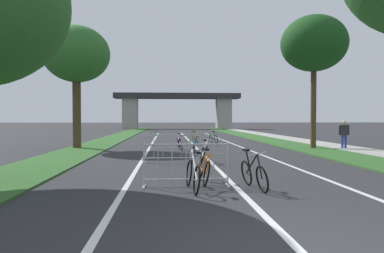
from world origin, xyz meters
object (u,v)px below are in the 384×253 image
object	(u,v)px
tree_right_cypress_far	(314,44)
crowd_barrier_fourth	(205,136)
bicycle_green_2	(213,138)
tree_left_maple_mid	(76,55)
bicycle_teal_5	(193,152)
crowd_barrier_second	(172,149)
bicycle_black_3	(253,174)
bicycle_purple_6	(179,143)
bicycle_orange_4	(204,169)
crowd_barrier_third	(171,141)
bicycle_yellow_0	(196,139)
bicycle_silver_7	(193,174)
bicycle_white_1	(204,154)
crowd_barrier_nearest	(186,166)
pedestrian_in_red_jacket	(344,132)

from	to	relation	value
tree_right_cypress_far	crowd_barrier_fourth	xyz separation A→B (m)	(-5.58, 3.86, -5.25)
bicycle_green_2	tree_right_cypress_far	bearing A→B (deg)	-54.01
tree_left_maple_mid	bicycle_teal_5	bearing A→B (deg)	-46.75
crowd_barrier_second	bicycle_green_2	xyz separation A→B (m)	(2.90, 10.21, -0.17)
bicycle_black_3	bicycle_purple_6	distance (m)	10.70
bicycle_orange_4	bicycle_teal_5	bearing A→B (deg)	-92.69
crowd_barrier_third	bicycle_green_2	bearing A→B (deg)	61.78
bicycle_black_3	bicycle_yellow_0	bearing A→B (deg)	-97.76
bicycle_green_2	bicycle_teal_5	xyz separation A→B (m)	(-2.07, -9.76, 0.02)
tree_right_cypress_far	bicycle_silver_7	distance (m)	14.39
tree_left_maple_mid	crowd_barrier_fourth	world-z (taller)	tree_left_maple_mid
crowd_barrier_third	bicycle_yellow_0	size ratio (longest dim) A/B	1.27
bicycle_green_2	bicycle_silver_7	world-z (taller)	bicycle_silver_7
crowd_barrier_fourth	bicycle_orange_4	xyz separation A→B (m)	(-1.53, -13.98, -0.16)
bicycle_white_1	crowd_barrier_fourth	bearing A→B (deg)	96.98
crowd_barrier_second	crowd_barrier_third	distance (m)	4.81
crowd_barrier_third	bicycle_purple_6	distance (m)	0.72
crowd_barrier_fourth	bicycle_teal_5	size ratio (longest dim) A/B	1.24
bicycle_orange_4	bicycle_silver_7	xyz separation A→B (m)	(-0.36, -0.93, 0.01)
tree_left_maple_mid	crowd_barrier_third	size ratio (longest dim) A/B	3.19
bicycle_black_3	bicycle_purple_6	world-z (taller)	bicycle_black_3
crowd_barrier_fourth	bicycle_orange_4	bearing A→B (deg)	-96.23
tree_left_maple_mid	crowd_barrier_third	world-z (taller)	tree_left_maple_mid
tree_left_maple_mid	crowd_barrier_nearest	distance (m)	13.73
bicycle_green_2	bicycle_black_3	distance (m)	15.50
bicycle_orange_4	bicycle_white_1	bearing A→B (deg)	-97.68
crowd_barrier_fourth	bicycle_black_3	distance (m)	14.89
bicycle_purple_6	bicycle_white_1	bearing A→B (deg)	-87.92
bicycle_white_1	bicycle_purple_6	world-z (taller)	bicycle_purple_6
crowd_barrier_second	tree_right_cypress_far	bearing A→B (deg)	36.21
crowd_barrier_nearest	bicycle_black_3	size ratio (longest dim) A/B	1.34
tree_right_cypress_far	bicycle_silver_7	bearing A→B (deg)	-124.02
bicycle_yellow_0	bicycle_teal_5	distance (m)	8.61
bicycle_white_1	tree_left_maple_mid	bearing A→B (deg)	144.16
crowd_barrier_third	bicycle_green_2	size ratio (longest dim) A/B	1.34
bicycle_orange_4	bicycle_teal_5	xyz separation A→B (m)	(0.06, 4.81, 0.00)
bicycle_white_1	bicycle_green_2	world-z (taller)	bicycle_white_1
bicycle_white_1	bicycle_orange_4	xyz separation A→B (m)	(-0.39, -3.85, -0.01)
crowd_barrier_nearest	crowd_barrier_fourth	xyz separation A→B (m)	(2.02, 14.44, 0.00)
crowd_barrier_third	bicycle_green_2	world-z (taller)	crowd_barrier_third
bicycle_yellow_0	bicycle_green_2	distance (m)	1.74
crowd_barrier_third	bicycle_black_3	world-z (taller)	crowd_barrier_third
bicycle_yellow_0	pedestrian_in_red_jacket	bearing A→B (deg)	143.46
pedestrian_in_red_jacket	tree_right_cypress_far	bearing A→B (deg)	157.91
bicycle_white_1	bicycle_silver_7	xyz separation A→B (m)	(-0.75, -4.78, -0.00)
bicycle_yellow_0	bicycle_white_1	distance (m)	9.54
crowd_barrier_third	bicycle_silver_7	xyz separation A→B (m)	(0.40, -10.11, -0.15)
tree_left_maple_mid	pedestrian_in_red_jacket	distance (m)	15.21
bicycle_orange_4	pedestrian_in_red_jacket	bearing A→B (deg)	-133.96
tree_right_cypress_far	bicycle_yellow_0	size ratio (longest dim) A/B	4.37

